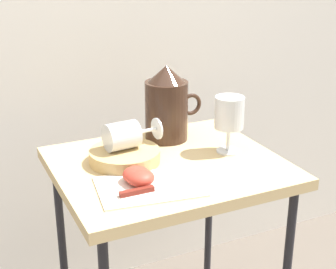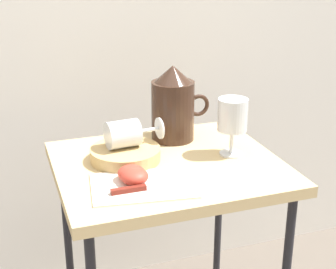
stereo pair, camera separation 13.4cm
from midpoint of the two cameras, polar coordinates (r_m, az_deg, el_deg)
The scene contains 9 objects.
table at distance 1.40m, azimuth 2.76°, elevation -5.59°, with size 0.60×0.51×0.69m.
linen_napkin at distance 1.24m, azimuth 0.25°, elevation -5.80°, with size 0.25×0.17×0.00m, color silver.
basket_tray at distance 1.37m, azimuth -2.03°, elevation -2.28°, with size 0.19×0.19×0.04m, color tan.
pitcher at distance 1.50m, azimuth 3.13°, elevation 2.75°, with size 0.18×0.13×0.22m.
wine_glass_upright at distance 1.40m, azimuth 9.97°, elevation 1.82°, with size 0.08×0.08×0.16m.
wine_glass_tipped_near at distance 1.36m, azimuth -2.12°, elevation 0.03°, with size 0.16×0.08×0.08m.
apple_half_left at distance 1.24m, azimuth -0.67°, elevation -4.77°, with size 0.07×0.07×0.04m, color #CC3D2D.
apple_half_right at distance 1.25m, azimuth -1.07°, elevation -4.41°, with size 0.07×0.07×0.04m, color #CC3D2D.
knife at distance 1.21m, azimuth 0.15°, elevation -6.12°, with size 0.21×0.02×0.01m.
Camera 2 is at (-0.41, -1.18, 1.25)m, focal length 54.43 mm.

